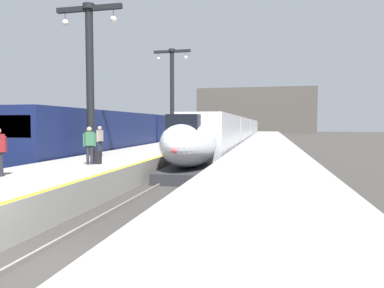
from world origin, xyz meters
name	(u,v)px	position (x,y,z in m)	size (l,w,h in m)	color
ground_plane	(49,271)	(0.00, 0.00, 0.00)	(260.00, 260.00, 0.00)	#33302D
platform_left	(177,150)	(-4.05, 24.75, 0.53)	(4.80, 110.00, 1.05)	gray
platform_right	(267,151)	(4.05, 24.75, 0.53)	(4.80, 110.00, 1.05)	gray
platform_left_safety_stripe	(201,144)	(-1.77, 24.75, 1.05)	(0.20, 107.80, 0.01)	yellow
rail_main_left	(217,153)	(-0.75, 27.50, 0.06)	(0.08, 110.00, 0.12)	slate
rail_main_right	(232,153)	(0.75, 27.50, 0.06)	(0.08, 110.00, 0.12)	slate
rail_secondary_left	(138,151)	(-8.85, 27.50, 0.06)	(0.08, 110.00, 0.12)	slate
rail_secondary_right	(152,152)	(-7.35, 27.50, 0.06)	(0.08, 110.00, 0.12)	slate
highspeed_train_main	(240,130)	(0.00, 45.97, 1.97)	(2.92, 75.19, 3.60)	silver
regional_train_adjacent	(143,131)	(-8.10, 26.83, 2.13)	(2.85, 36.60, 3.80)	#141E4C
station_column_mid	(90,64)	(-5.90, 12.49, 6.27)	(4.00, 0.68, 8.61)	black
station_column_far	(172,86)	(-5.90, 29.86, 6.85)	(4.00, 0.68, 9.71)	black
passenger_near_edge	(89,142)	(-3.66, 8.25, 2.04)	(0.47, 0.41, 1.69)	#23232D
passenger_far_waiting	(100,139)	(-5.12, 12.06, 2.04)	(0.25, 0.57, 1.69)	#23232D
rolling_suitcase	(97,157)	(-3.47, 8.53, 1.35)	(0.40, 0.22, 0.98)	black
terminus_back_wall	(255,110)	(0.00, 102.00, 7.00)	(36.00, 2.00, 14.00)	#4C4742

